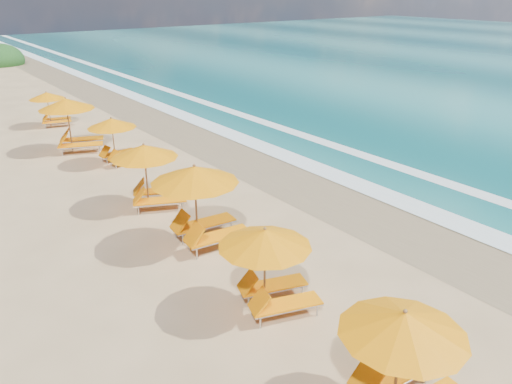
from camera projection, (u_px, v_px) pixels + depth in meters
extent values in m
plane|color=tan|center=(256.00, 225.00, 16.80)|extent=(160.00, 160.00, 0.00)
cube|color=#8E7C55|center=(340.00, 197.00, 19.01)|extent=(4.00, 160.00, 0.01)
cube|color=white|center=(367.00, 188.00, 19.83)|extent=(1.20, 160.00, 0.01)
cube|color=white|center=(414.00, 172.00, 21.49)|extent=(0.80, 160.00, 0.01)
cylinder|color=olive|center=(398.00, 365.00, 9.00)|extent=(0.06, 0.06, 2.23)
cone|color=orange|center=(404.00, 323.00, 8.65)|extent=(2.50, 2.50, 0.45)
sphere|color=olive|center=(405.00, 311.00, 8.55)|extent=(0.08, 0.08, 0.08)
cylinder|color=olive|center=(265.00, 271.00, 12.01)|extent=(0.05, 0.05, 2.18)
cone|color=orange|center=(265.00, 238.00, 11.66)|extent=(2.81, 2.81, 0.44)
sphere|color=olive|center=(265.00, 229.00, 11.57)|extent=(0.08, 0.08, 0.08)
cylinder|color=olive|center=(196.00, 207.00, 15.02)|extent=(0.06, 0.06, 2.55)
cone|color=orange|center=(195.00, 174.00, 14.61)|extent=(2.86, 2.86, 0.51)
sphere|color=olive|center=(194.00, 165.00, 14.50)|extent=(0.09, 0.09, 0.09)
cylinder|color=olive|center=(146.00, 177.00, 17.81)|extent=(0.06, 0.06, 2.29)
cone|color=orange|center=(144.00, 151.00, 17.44)|extent=(3.12, 3.12, 0.46)
sphere|color=olive|center=(143.00, 144.00, 17.35)|extent=(0.08, 0.08, 0.08)
cylinder|color=olive|center=(114.00, 142.00, 22.15)|extent=(0.05, 0.05, 2.07)
cone|color=orange|center=(111.00, 123.00, 21.82)|extent=(2.33, 2.33, 0.42)
sphere|color=olive|center=(111.00, 118.00, 21.73)|extent=(0.07, 0.07, 0.07)
cylinder|color=olive|center=(69.00, 125.00, 23.89)|extent=(0.06, 0.06, 2.52)
cone|color=orange|center=(66.00, 104.00, 23.49)|extent=(3.38, 3.38, 0.51)
sphere|color=olive|center=(65.00, 98.00, 23.39)|extent=(0.09, 0.09, 0.09)
cylinder|color=olive|center=(49.00, 110.00, 28.28)|extent=(0.05, 0.05, 1.91)
cone|color=orange|center=(47.00, 96.00, 27.97)|extent=(2.42, 2.42, 0.38)
sphere|color=olive|center=(46.00, 92.00, 27.89)|extent=(0.07, 0.07, 0.07)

